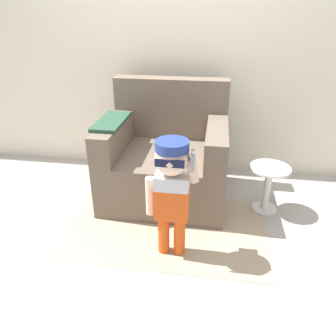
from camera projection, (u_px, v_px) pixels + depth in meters
The scene contains 6 objects.
ground_plane at pixel (167, 202), 2.99m from camera, with size 10.00×10.00×0.00m, color #ADA89E.
wall_back at pixel (179, 42), 3.10m from camera, with size 10.00×0.05×2.60m.
armchair at pixel (166, 159), 2.98m from camera, with size 1.08×0.93×1.02m.
person_child at pixel (172, 182), 2.13m from camera, with size 0.35×0.27×0.87m.
side_table at pixel (268, 184), 2.77m from camera, with size 0.34×0.34×0.42m.
rug at pixel (166, 228), 2.64m from camera, with size 1.61×0.98×0.01m.
Camera 1 is at (0.39, -2.50, 1.61)m, focal length 35.00 mm.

